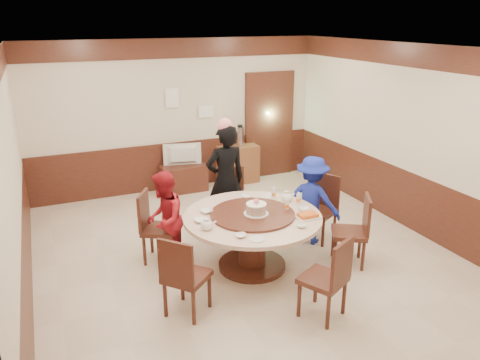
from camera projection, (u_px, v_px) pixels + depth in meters
name	position (u px, v px, depth m)	size (l,w,h in m)	color
room	(243.00, 180.00, 6.28)	(6.00, 6.04, 2.84)	beige
banquet_table	(252.00, 230.00, 6.07)	(1.78, 1.78, 0.78)	#421D14
chair_0	(319.00, 220.00, 6.95)	(0.60, 0.60, 0.97)	#421D14
chair_1	(232.00, 211.00, 7.24)	(0.53, 0.54, 0.97)	#421D14
chair_2	(159.00, 239.00, 6.34)	(0.60, 0.60, 0.97)	#421D14
chair_3	(186.00, 289.00, 5.18)	(0.62, 0.62, 0.97)	#421D14
chair_4	(324.00, 292.00, 5.13)	(0.59, 0.60, 0.97)	#421D14
chair_5	(350.00, 243.00, 6.24)	(0.61, 0.60, 0.97)	#421D14
person_standing	(226.00, 180.00, 6.99)	(0.62, 0.41, 1.70)	black
person_red	(164.00, 220.00, 6.10)	(0.63, 0.49, 1.31)	maroon
person_blue	(312.00, 200.00, 6.74)	(0.85, 0.49, 1.31)	#172596
birthday_cake	(256.00, 209.00, 5.94)	(0.32, 0.32, 0.21)	white
teapot_left	(207.00, 225.00, 5.57)	(0.17, 0.15, 0.13)	white
teapot_right	(287.00, 197.00, 6.44)	(0.17, 0.15, 0.13)	white
bowl_0	(207.00, 211.00, 6.07)	(0.16, 0.16, 0.04)	white
bowl_1	(301.00, 226.00, 5.65)	(0.13, 0.13, 0.04)	white
bowl_2	(241.00, 236.00, 5.40)	(0.13, 0.13, 0.03)	white
bowl_3	(304.00, 209.00, 6.13)	(0.15, 0.15, 0.05)	white
bowl_4	(201.00, 220.00, 5.80)	(0.15, 0.15, 0.04)	white
bowl_5	(246.00, 197.00, 6.55)	(0.15, 0.15, 0.05)	white
saucer_near	(257.00, 239.00, 5.34)	(0.18, 0.18, 0.01)	white
saucer_far	(266.00, 197.00, 6.60)	(0.18, 0.18, 0.01)	white
shrimp_platter	(308.00, 216.00, 5.91)	(0.30, 0.20, 0.06)	white
bottle_0	(287.00, 205.00, 6.10)	(0.06, 0.06, 0.16)	silver
bottle_1	(298.00, 199.00, 6.30)	(0.06, 0.06, 0.16)	silver
bottle_2	(274.00, 193.00, 6.51)	(0.06, 0.06, 0.16)	silver
tv_stand	(184.00, 178.00, 8.91)	(0.85, 0.45, 0.50)	#421D14
television	(183.00, 155.00, 8.76)	(0.71, 0.09, 0.41)	#969598
side_cabinet	(238.00, 164.00, 9.32)	(0.80, 0.40, 0.75)	brown
thermos	(240.00, 136.00, 9.16)	(0.15, 0.15, 0.38)	silver
notice_left	(172.00, 98.00, 8.56)	(0.25, 0.00, 0.35)	white
notice_right	(206.00, 111.00, 8.90)	(0.30, 0.00, 0.22)	white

